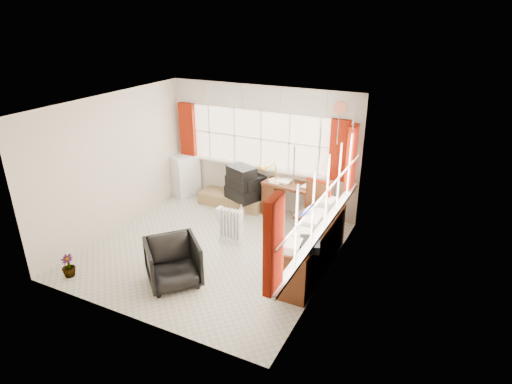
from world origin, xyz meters
TOP-DOWN VIEW (x-y plane):
  - ground at (0.00, 0.00)m, footprint 4.00×4.00m
  - room_walls at (0.00, 0.00)m, footprint 4.00×4.00m
  - window_back at (0.00, 1.94)m, footprint 3.70×0.12m
  - window_right at (1.94, 0.00)m, footprint 0.12×3.70m
  - curtains at (0.92, 0.93)m, footprint 3.83×3.83m
  - overhead_cabinets at (0.98, 0.98)m, footprint 3.98×3.98m
  - desk at (0.83, 1.80)m, footprint 1.29×0.74m
  - desk_lamp at (0.46, 1.65)m, footprint 0.16×0.13m
  - task_chair at (1.47, 1.03)m, footprint 0.55×0.57m
  - office_chair at (0.02, -1.09)m, footprint 1.07×1.07m
  - radiator at (0.18, 0.37)m, footprint 0.42×0.17m
  - credenza at (1.73, 0.20)m, footprint 0.50×2.00m
  - file_tray at (1.90, -0.44)m, footprint 0.37×0.42m
  - tv_bench at (-0.55, 1.72)m, footprint 1.40×0.50m
  - crt_tv at (-0.16, 1.73)m, footprint 0.69×0.66m
  - hifi_stack at (-0.26, 1.62)m, footprint 0.77×0.65m
  - mini_fridge at (-1.80, 1.80)m, footprint 0.70×0.71m
  - spray_bottle_a at (-0.08, 1.25)m, footprint 0.16×0.16m
  - spray_bottle_b at (-0.68, 1.56)m, footprint 0.10×0.10m
  - flower_vase at (-1.55, -1.66)m, footprint 0.23×0.23m

SIDE VIEW (x-z plane):
  - ground at x=0.00m, z-range 0.00..0.00m
  - spray_bottle_b at x=-0.68m, z-range 0.00..0.19m
  - tv_bench at x=-0.55m, z-range 0.00..0.25m
  - spray_bottle_a at x=-0.08m, z-range 0.00..0.30m
  - flower_vase at x=-1.55m, z-range 0.00..0.37m
  - radiator at x=0.18m, z-range -0.06..0.57m
  - office_chair at x=0.02m, z-range 0.00..0.70m
  - desk at x=0.83m, z-range 0.02..0.77m
  - credenza at x=1.73m, z-range -0.03..0.82m
  - mini_fridge at x=-1.80m, z-range 0.00..0.91m
  - crt_tv at x=-0.16m, z-range 0.25..0.74m
  - hifi_stack at x=-0.26m, z-range 0.23..0.92m
  - task_chair at x=1.47m, z-range 0.03..1.17m
  - file_tray at x=1.90m, z-range 0.75..0.87m
  - window_back at x=0.00m, z-range -0.85..2.75m
  - window_right at x=1.94m, z-range -0.85..2.75m
  - desk_lamp at x=0.46m, z-range 0.79..1.23m
  - curtains at x=0.92m, z-range 0.88..2.03m
  - room_walls at x=0.00m, z-range -0.50..3.50m
  - overhead_cabinets at x=0.98m, z-range 2.01..2.49m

